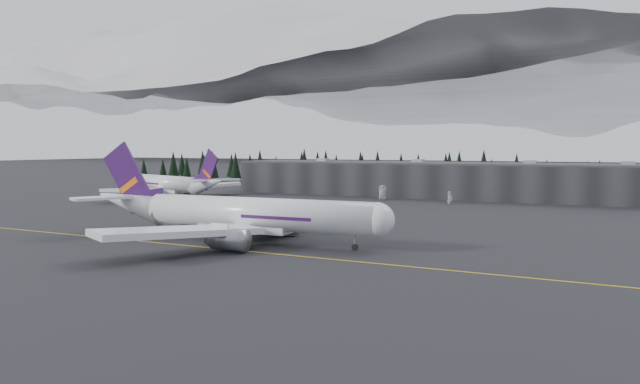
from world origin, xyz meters
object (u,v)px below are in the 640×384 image
at_px(jet_main, 232,213).
at_px(gse_vehicle_a, 382,198).
at_px(gse_vehicle_b, 450,202).
at_px(jet_parked, 171,184).
at_px(terminal, 444,179).

xyz_separation_m(jet_main, gse_vehicle_a, (-3.35, 94.74, -4.75)).
height_order(jet_main, gse_vehicle_b, jet_main).
relative_size(jet_main, jet_parked, 1.12).
xyz_separation_m(gse_vehicle_a, gse_vehicle_b, (24.34, -3.73, -0.01)).
bearing_deg(gse_vehicle_a, jet_main, -112.50).
height_order(gse_vehicle_a, gse_vehicle_b, gse_vehicle_a).
bearing_deg(gse_vehicle_a, terminal, 33.03).
bearing_deg(jet_parked, jet_main, 155.55).
distance_m(jet_main, jet_parked, 102.09).
relative_size(gse_vehicle_a, gse_vehicle_b, 1.24).
height_order(terminal, jet_parked, jet_parked).
bearing_deg(terminal, gse_vehicle_b, -72.32).
bearing_deg(terminal, gse_vehicle_a, -122.45).
bearing_deg(gse_vehicle_b, jet_main, -13.78).
relative_size(terminal, gse_vehicle_b, 38.86).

